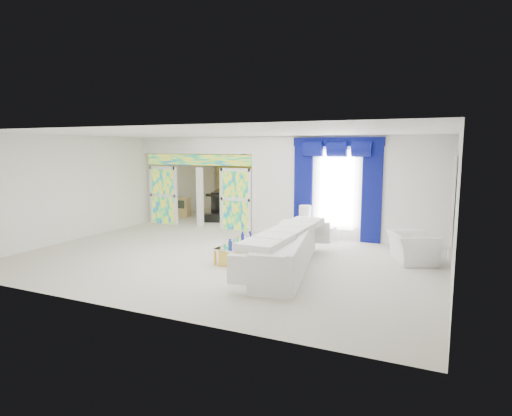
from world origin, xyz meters
The scene contains 22 objects.
floor centered at (0.00, 0.00, 0.00)m, with size 12.00×12.00×0.00m, color #B7AF9E.
dividing_wall centered at (2.15, 1.00, 1.50)m, with size 5.70×0.18×3.00m, color white.
dividing_header centered at (-2.85, 1.00, 2.73)m, with size 4.30×0.18×0.55m, color white.
stained_panel_left centered at (-4.28, 1.00, 1.00)m, with size 0.95×0.04×2.00m, color #994C3F.
stained_panel_right centered at (-1.42, 1.00, 1.00)m, with size 0.95×0.04×2.00m, color #994C3F.
stained_transom centered at (-2.85, 1.00, 2.25)m, with size 4.00×0.05×0.35m, color #994C3F.
window_pane centered at (1.90, 0.90, 1.45)m, with size 1.00×0.02×2.30m, color white.
blue_drape_left centered at (0.90, 0.87, 1.40)m, with size 0.55×0.10×2.80m, color #080343.
blue_drape_right centered at (2.90, 0.87, 1.40)m, with size 0.55×0.10×2.80m, color #080343.
blue_pelmet centered at (1.90, 0.87, 2.82)m, with size 2.60×0.12×0.25m, color #080343.
wall_mirror centered at (4.94, -1.00, 1.55)m, with size 0.04×2.70×1.90m, color white.
gold_curtains centered at (0.00, 5.90, 1.50)m, with size 9.70×0.12×2.90m, color gold.
white_sofa centered at (1.67, -2.52, 0.38)m, with size 0.86×4.01×0.76m, color silver.
coffee_table centered at (0.32, -2.22, 0.18)m, with size 0.54×1.63×0.36m, color gold.
console_table centered at (1.35, 0.63, 0.20)m, with size 1.21×0.38×0.40m, color silver.
table_lamp centered at (1.05, 0.63, 0.69)m, with size 0.36×0.36×0.58m, color silver.
armchair centered at (4.15, -0.89, 0.35)m, with size 1.08×0.94×0.70m, color silver.
grand_piano centered at (-2.79, 3.61, 0.50)m, with size 1.52×1.99×1.00m, color black.
piano_bench centered at (-2.79, 2.01, 0.15)m, with size 0.91×0.35×0.30m, color black.
tv_console centered at (-4.48, 2.47, 0.37)m, with size 0.51×0.46×0.74m, color tan.
chandelier centered at (-2.30, 3.40, 2.65)m, with size 0.60×0.60×0.60m, color gold.
decanters centered at (0.38, -2.26, 0.45)m, with size 0.15×1.26×0.24m.
Camera 1 is at (4.92, -11.32, 2.68)m, focal length 30.31 mm.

